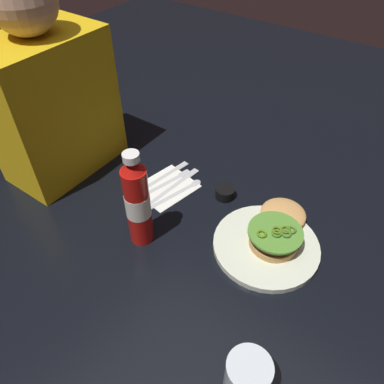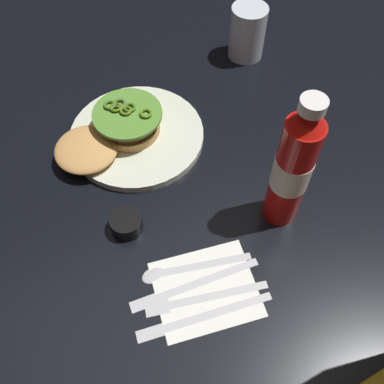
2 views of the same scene
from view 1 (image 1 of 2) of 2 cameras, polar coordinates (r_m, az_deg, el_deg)
name	(u,v)px [view 1 (image 1 of 2)]	position (r m, az deg, el deg)	size (l,w,h in m)	color
ground_plane	(221,274)	(0.85, 4.47, -12.54)	(3.00, 3.00, 0.00)	black
dinner_plate	(266,245)	(0.91, 11.35, -8.11)	(0.25, 0.25, 0.02)	silver
burger_sandwich	(278,228)	(0.91, 13.12, -5.49)	(0.21, 0.14, 0.05)	tan
ketchup_bottle	(138,203)	(0.83, -8.42, -1.65)	(0.06, 0.06, 0.26)	red
water_glass	(246,380)	(0.70, 8.42, -26.80)	(0.08, 0.08, 0.11)	silver
condiment_cup	(225,193)	(1.01, 5.12, -0.10)	(0.05, 0.05, 0.03)	black
napkin	(166,187)	(1.04, -3.99, 0.76)	(0.15, 0.13, 0.00)	white
spoon_utensil	(183,189)	(1.03, -1.32, 0.47)	(0.17, 0.06, 0.00)	silver
steak_knife	(176,184)	(1.04, -2.52, 1.27)	(0.21, 0.04, 0.00)	silver
fork_utensil	(169,181)	(1.05, -3.63, 1.69)	(0.19, 0.07, 0.00)	silver
butter_knife	(164,175)	(1.07, -4.30, 2.60)	(0.21, 0.05, 0.00)	silver
diner_person	(49,95)	(1.06, -21.19, 13.88)	(0.32, 0.19, 0.54)	gold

